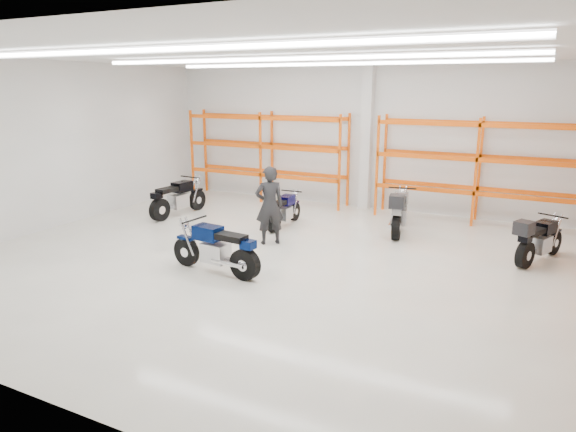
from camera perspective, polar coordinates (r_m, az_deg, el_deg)
The scene contains 11 objects.
ground at distance 11.58m, azimuth -0.76°, elevation -5.08°, with size 14.00×14.00×0.00m, color beige.
room_shell at distance 10.96m, azimuth -0.75°, elevation 11.37°, with size 14.02×12.02×4.51m.
motorcycle_main at distance 10.81m, azimuth -7.76°, elevation -3.76°, with size 2.25×0.75×1.10m.
motorcycle_back_a at distance 15.79m, azimuth -12.30°, elevation 1.85°, with size 0.76×2.28×1.12m.
motorcycle_back_b at distance 14.26m, azimuth -0.53°, elevation 0.50°, with size 0.63×1.91×0.94m.
motorcycle_back_c at distance 13.90m, azimuth 12.21°, elevation 0.41°, with size 0.85×2.36×1.21m.
motorcycle_back_d at distance 12.62m, azimuth 25.95°, elevation -2.46°, with size 1.07×2.02×1.08m.
standing_man at distance 12.64m, azimuth -2.08°, elevation 1.18°, with size 0.71×0.47×1.95m, color black.
structural_column at distance 16.39m, azimuth 8.72°, elevation 8.57°, with size 0.32×0.32×4.50m, color white.
pallet_racking_back_left at distance 17.48m, azimuth -2.43°, elevation 7.54°, with size 5.67×0.87×3.00m.
pallet_racking_back_right at distance 15.40m, azimuth 20.41°, elevation 5.74°, with size 5.67×0.87×3.00m.
Camera 1 is at (5.03, -9.69, 3.85)m, focal length 32.00 mm.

